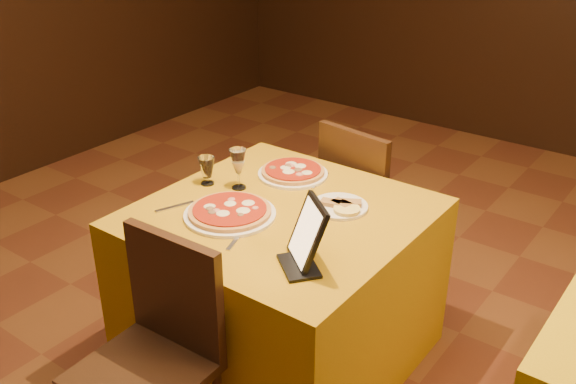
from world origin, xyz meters
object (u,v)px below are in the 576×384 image
Objects in this scene: water_glass at (207,171)px; tablet at (307,233)px; chair_main_near at (142,373)px; main_table at (282,286)px; pizza_far at (293,172)px; wine_glass at (238,169)px; pizza_near at (230,213)px; chair_main_far at (374,203)px.

water_glass is 0.78m from tablet.
main_table is at bearing 88.11° from chair_main_near.
main_table is 0.61m from water_glass.
tablet reaches higher than pizza_far.
main_table is 5.79× the size of wine_glass.
tablet reaches higher than main_table.
pizza_near and pizza_far have the same top height.
main_table is at bearing -61.54° from pizza_far.
pizza_near is at bearing -57.43° from wine_glass.
pizza_far is at bearing 66.01° from wine_glass.
wine_glass reaches higher than water_glass.
tablet is at bearing -39.44° from main_table.
pizza_near is 2.91× the size of water_glass.
chair_main_far is 2.80× the size of pizza_far.
pizza_near is 1.99× the size of wine_glass.
wine_glass is (-0.28, 0.06, 0.47)m from main_table.
chair_main_far is 0.88m from wine_glass.
chair_main_far is at bearing 70.82° from pizza_far.
water_glass is at bearing -129.97° from pizza_far.
pizza_far is (-0.17, 1.11, 0.31)m from chair_main_near.
pizza_near is (-0.14, -0.96, 0.31)m from chair_main_far.
wine_glass is at bearing -113.99° from pizza_far.
chair_main_far is 1.02m from pizza_near.
wine_glass is at bearing 106.28° from chair_main_near.
tablet is (0.45, -0.10, 0.10)m from pizza_near.
pizza_far is 0.29m from wine_glass.
wine_glass is at bearing 19.77° from water_glass.
pizza_near is 1.55× the size of tablet.
chair_main_near is at bearing -81.32° from pizza_far.
main_table is 8.46× the size of water_glass.
chair_main_near is 7.00× the size of water_glass.
pizza_near is 0.47m from tablet.
wine_glass is 0.67m from tablet.
chair_main_near is at bearing -90.00° from main_table.
main_table is 0.55m from wine_glass.
tablet is (0.59, -0.32, 0.03)m from wine_glass.
main_table is at bearing 178.77° from tablet.
chair_main_far is at bearing 88.11° from chair_main_near.
pizza_near is at bearing -86.57° from pizza_far.
water_glass reaches higher than pizza_far.
chair_main_far is 0.60m from pizza_far.
water_glass is (-0.14, -0.05, -0.03)m from wine_glass.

